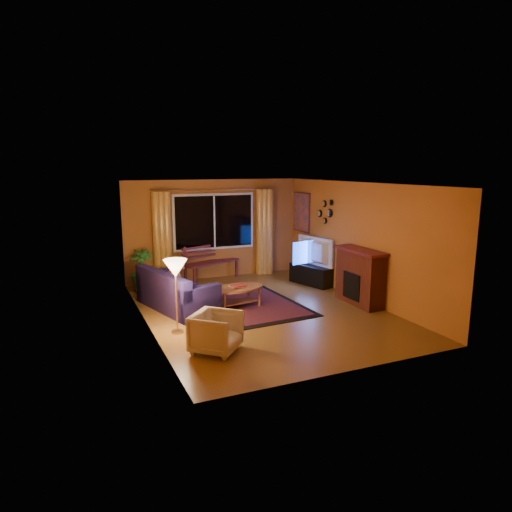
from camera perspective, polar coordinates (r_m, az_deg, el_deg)
name	(u,v)px	position (r m, az deg, el deg)	size (l,w,h in m)	color
floor	(262,311)	(9.17, 0.75, -6.85)	(4.50, 6.00, 0.02)	brown
ceiling	(262,183)	(8.72, 0.79, 9.09)	(4.50, 6.00, 0.02)	white
wall_back	(214,229)	(11.64, -5.32, 3.35)	(4.50, 0.02, 2.50)	#C2722C
wall_left	(144,258)	(8.21, -13.77, -0.22)	(0.02, 6.00, 2.50)	#C2722C
wall_right	(358,241)	(9.99, 12.69, 1.82)	(0.02, 6.00, 2.50)	#C2722C
window	(214,222)	(11.55, -5.23, 4.29)	(2.00, 0.02, 1.30)	black
curtain_rod	(214,190)	(11.44, -5.23, 8.25)	(0.03, 0.03, 3.20)	#BF8C3F
curtain_left	(162,238)	(11.19, -11.68, 2.17)	(0.36, 0.36, 2.24)	gold
curtain_right	(264,232)	(12.02, 1.02, 3.02)	(0.36, 0.36, 2.24)	gold
bench	(212,271)	(11.53, -5.57, -1.90)	(1.52, 0.45, 0.46)	#541A1E
potted_plant	(142,270)	(10.86, -14.10, -1.70)	(0.53, 0.53, 0.94)	#235B1E
sofa	(177,289)	(9.31, -9.87, -4.13)	(0.84, 1.95, 0.79)	#1C1448
dog	(174,272)	(9.67, -10.25, -1.96)	(0.36, 0.49, 0.54)	brown
armchair	(216,330)	(7.13, -5.01, -9.25)	(0.67, 0.63, 0.69)	#BEAE97
floor_lamp	(176,297)	(7.91, -9.93, -5.10)	(0.21, 0.21, 1.27)	#BF8C3F
rug	(252,303)	(9.59, -0.44, -5.91)	(1.72, 2.72, 0.02)	maroon
coffee_table	(237,297)	(9.29, -2.36, -5.18)	(1.17, 1.17, 0.42)	#AA6946
tv_console	(311,275)	(11.14, 6.89, -2.35)	(0.38, 1.13, 0.47)	black
television	(312,252)	(11.02, 6.96, 0.56)	(1.18, 0.15, 0.68)	black
fireplace	(360,278)	(9.69, 12.89, -2.70)	(0.40, 1.20, 1.10)	maroon
mirror_cluster	(325,210)	(10.96, 8.60, 5.68)	(0.06, 0.60, 0.56)	black
painting	(301,212)	(11.97, 5.70, 5.48)	(0.04, 0.76, 0.96)	orange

